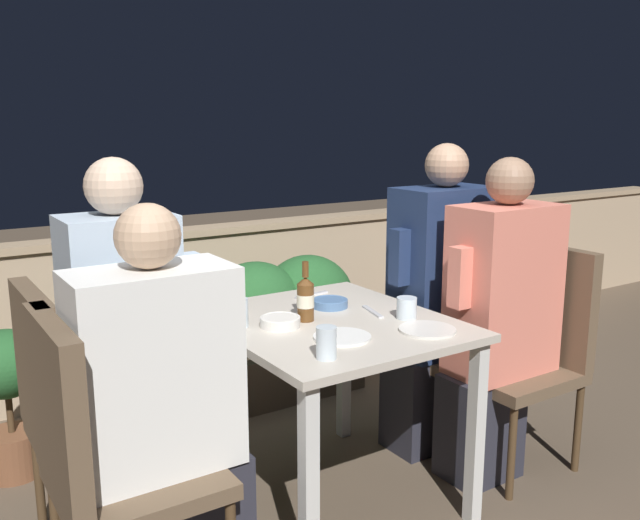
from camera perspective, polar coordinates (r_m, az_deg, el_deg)
The scene contains 24 objects.
ground_plane at distance 2.86m, azimuth 0.82°, elevation -19.36°, with size 16.00×16.00×0.00m, color brown.
parapet_wall at distance 3.97m, azimuth -11.76°, elevation -3.64°, with size 9.00×0.18×0.87m.
dining_table at distance 2.59m, azimuth 0.86°, elevation -7.23°, with size 0.82×0.94×0.74m.
planter_hedge at distance 3.59m, azimuth -5.47°, elevation -5.51°, with size 1.18×0.47×0.76m.
chair_left_near at distance 2.12m, azimuth -18.25°, elevation -14.81°, with size 0.48×0.47×0.95m.
person_white_polo at distance 2.14m, azimuth -12.75°, elevation -12.15°, with size 0.52×0.26×1.25m.
chair_left_far at distance 2.45m, azimuth -20.13°, elevation -11.23°, with size 0.48×0.47×0.95m.
person_blue_shirt at distance 2.45m, azimuth -15.54°, elevation -7.53°, with size 0.47×0.26×1.36m.
chair_right_near at distance 3.07m, azimuth 17.24°, elevation -6.32°, with size 0.48×0.47×0.95m.
person_coral_top at distance 2.89m, azimuth 14.68°, elevation -4.96°, with size 0.51×0.26×1.34m.
chair_right_far at distance 3.26m, azimuth 12.46°, elevation -5.00°, with size 0.48×0.47×0.95m.
person_navy_jumper at distance 3.08m, azimuth 9.83°, elevation -3.22°, with size 0.51×0.26×1.38m.
beer_bottle at distance 2.53m, azimuth -1.23°, elevation -3.24°, with size 0.07×0.07×0.23m.
plate_0 at distance 2.46m, azimuth 9.03°, elevation -5.81°, with size 0.21×0.21×0.01m.
plate_1 at distance 2.36m, azimuth 1.88°, elevation -6.49°, with size 0.20×0.20×0.01m.
bowl_0 at distance 2.48m, azimuth -3.37°, elevation -5.14°, with size 0.15×0.15×0.04m.
bowl_1 at distance 2.67m, azimuth -7.83°, elevation -4.02°, with size 0.12×0.12×0.04m.
bowl_2 at distance 2.73m, azimuth 0.83°, elevation -3.60°, with size 0.15×0.15×0.03m.
glass_cup_0 at distance 2.15m, azimuth 0.54°, elevation -6.98°, with size 0.07×0.07×0.10m.
glass_cup_1 at distance 2.59m, azimuth 7.31°, elevation -4.03°, with size 0.08×0.08×0.08m.
glass_cup_2 at distance 2.49m, azimuth -6.95°, elevation -4.44°, with size 0.08×0.08×0.11m.
fork_0 at distance 2.91m, azimuth -0.73°, elevation -2.95°, with size 0.17×0.04×0.01m.
fork_1 at distance 2.67m, azimuth 4.45°, elevation -4.36°, with size 0.06×0.17×0.01m.
potted_plant at distance 3.13m, azimuth -24.83°, elevation -9.70°, with size 0.32×0.32×0.64m.
Camera 1 is at (-1.37, -2.03, 1.48)m, focal length 38.00 mm.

